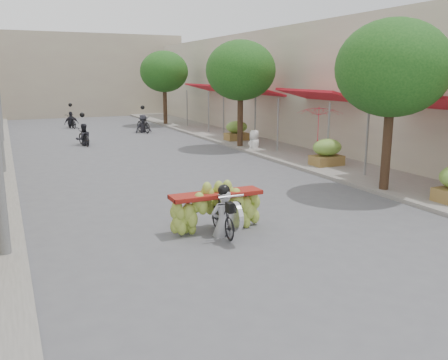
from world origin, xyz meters
TOP-DOWN VIEW (x-y plane):
  - ground at (0.00, 0.00)m, footprint 120.00×120.00m
  - sidewalk_right at (7.00, 15.00)m, footprint 4.00×60.00m
  - shophouse_row_right at (11.99, 14.00)m, footprint 9.77×40.00m
  - far_building at (0.00, 38.00)m, footprint 20.00×6.00m
  - street_tree_near at (5.40, 4.00)m, footprint 3.40×3.40m
  - street_tree_mid at (5.40, 14.00)m, footprint 3.40×3.40m
  - street_tree_far at (5.40, 26.00)m, footprint 3.40×3.40m
  - produce_crate_mid at (6.20, 8.00)m, footprint 1.20×0.88m
  - produce_crate_far at (6.20, 16.00)m, footprint 1.20×0.88m
  - banana_motorbike at (-0.83, 2.65)m, footprint 2.21×1.75m
  - market_umbrella at (6.18, 8.55)m, footprint 2.34×2.34m
  - pedestrian at (5.79, 13.23)m, footprint 0.99×0.83m
  - bg_motorbike_a at (-1.53, 18.29)m, footprint 0.85×1.66m
  - bg_motorbike_b at (2.75, 22.34)m, footprint 1.13×1.91m
  - bg_motorbike_c at (-1.02, 26.97)m, footprint 1.04×1.66m

SIDE VIEW (x-z plane):
  - ground at x=0.00m, z-range 0.00..0.00m
  - sidewalk_right at x=7.00m, z-range 0.00..0.12m
  - banana_motorbike at x=-0.83m, z-range -0.32..1.69m
  - produce_crate_mid at x=6.20m, z-range 0.13..1.29m
  - produce_crate_far at x=6.20m, z-range 0.13..1.29m
  - bg_motorbike_a at x=-1.53m, z-range -0.23..1.72m
  - bg_motorbike_c at x=-1.02m, z-range -0.17..1.78m
  - bg_motorbike_b at x=2.75m, z-range -0.15..1.80m
  - pedestrian at x=5.79m, z-range 0.12..1.85m
  - market_umbrella at x=6.18m, z-range 1.60..3.22m
  - shophouse_row_right at x=11.99m, z-range 0.00..6.00m
  - far_building at x=0.00m, z-range 0.00..7.00m
  - street_tree_near at x=5.40m, z-range 1.16..6.41m
  - street_tree_mid at x=5.40m, z-range 1.16..6.41m
  - street_tree_far at x=5.40m, z-range 1.16..6.41m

